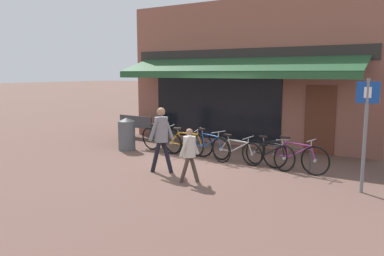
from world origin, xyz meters
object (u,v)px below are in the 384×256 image
bicycle_silver (236,150)px  bicycle_black (269,154)px  bicycle_orange (186,143)px  pedestrian_adult (161,133)px  bicycle_purple (294,156)px  pedestrian_child (189,150)px  litter_bin (127,134)px  parking_sign (366,124)px  bicycle_green (161,140)px  bicycle_blue (208,146)px  park_bench (138,126)px

bicycle_silver → bicycle_black: (0.97, 0.01, 0.01)m
bicycle_orange → pedestrian_adult: 2.07m
pedestrian_adult → bicycle_purple: bearing=33.6°
bicycle_purple → pedestrian_child: 2.81m
bicycle_black → litter_bin: bearing=-156.6°
parking_sign → bicycle_green: bearing=169.6°
pedestrian_adult → bicycle_blue: bearing=82.1°
pedestrian_adult → parking_sign: size_ratio=0.70×
pedestrian_adult → pedestrian_child: (1.04, -0.35, -0.25)m
pedestrian_adult → park_bench: bearing=137.3°
bicycle_green → bicycle_blue: (1.76, -0.12, 0.00)m
bicycle_green → bicycle_silver: bicycle_green is taller
bicycle_green → bicycle_silver: size_ratio=1.03×
bicycle_black → pedestrian_child: size_ratio=1.28×
bicycle_silver → bicycle_purple: (1.66, -0.08, 0.04)m
pedestrian_child → litter_bin: (-3.63, 1.99, -0.23)m
bicycle_black → litter_bin: (-4.72, -0.24, 0.16)m
pedestrian_child → bicycle_purple: bearing=39.5°
bicycle_purple → litter_bin: litter_bin is taller
bicycle_green → pedestrian_child: (2.51, -2.34, 0.36)m
bicycle_purple → park_bench: bearing=174.0°
bicycle_green → bicycle_purple: bicycle_green is taller
bicycle_orange → litter_bin: bearing=179.4°
bicycle_black → park_bench: 6.10m
pedestrian_adult → pedestrian_child: bearing=-17.6°
bicycle_purple → bicycle_black: bearing=-178.0°
bicycle_silver → bicycle_black: bearing=10.6°
parking_sign → litter_bin: bearing=174.0°
bicycle_purple → pedestrian_child: pedestrian_child is taller
bicycle_purple → litter_bin: size_ratio=1.72×
bicycle_blue → litter_bin: size_ratio=1.67×
bicycle_orange → bicycle_purple: bicycle_purple is taller
bicycle_orange → park_bench: (-3.23, 1.66, 0.08)m
bicycle_purple → parking_sign: parking_sign is taller
pedestrian_child → parking_sign: bearing=8.8°
bicycle_blue → pedestrian_child: bearing=-52.2°
bicycle_silver → park_bench: bearing=171.1°
bicycle_orange → parking_sign: 5.23m
bicycle_orange → bicycle_blue: (0.79, -0.05, 0.01)m
parking_sign → bicycle_blue: bearing=167.0°
bicycle_blue → bicycle_purple: size_ratio=0.97×
bicycle_green → bicycle_orange: size_ratio=1.00×
bicycle_orange → bicycle_silver: size_ratio=1.03×
bicycle_silver → litter_bin: bearing=-166.2°
pedestrian_adult → park_bench: size_ratio=1.02×
bicycle_blue → pedestrian_adult: pedestrian_adult is taller
pedestrian_adult → parking_sign: parking_sign is taller
bicycle_silver → parking_sign: size_ratio=0.71×
bicycle_purple → pedestrian_child: size_ratio=1.45×
bicycle_orange → pedestrian_adult: size_ratio=1.05×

